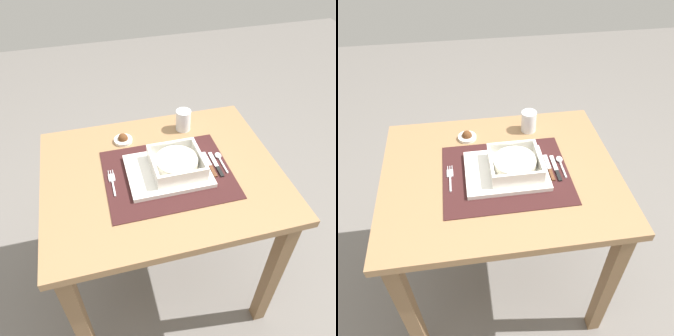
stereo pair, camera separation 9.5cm
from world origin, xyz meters
TOP-DOWN VIEW (x-y plane):
  - ground_plane at (0.00, 0.00)m, footprint 6.00×6.00m
  - dining_table at (0.00, 0.00)m, footprint 0.83×0.67m
  - placemat at (0.02, -0.02)m, footprint 0.44×0.35m
  - serving_plate at (0.02, -0.01)m, footprint 0.28×0.22m
  - porridge_bowl at (0.05, -0.01)m, footprint 0.18×0.18m
  - fork at (-0.18, -0.00)m, footprint 0.02×0.13m
  - spoon at (0.22, 0.01)m, footprint 0.02×0.11m
  - butter_knife at (0.20, -0.03)m, footprint 0.01×0.13m
  - bread_knife at (0.17, -0.02)m, footprint 0.01×0.13m
  - drinking_glass at (0.15, 0.23)m, footprint 0.06×0.06m
  - condiment_saucer at (-0.10, 0.21)m, footprint 0.07×0.07m

SIDE VIEW (x-z plane):
  - ground_plane at x=0.00m, z-range 0.00..0.00m
  - dining_table at x=0.00m, z-range 0.24..0.97m
  - placemat at x=0.02m, z-range 0.73..0.73m
  - fork at x=-0.18m, z-range 0.73..0.74m
  - butter_knife at x=0.20m, z-range 0.73..0.74m
  - bread_knife at x=0.17m, z-range 0.73..0.74m
  - spoon at x=0.22m, z-range 0.73..0.74m
  - condiment_saucer at x=-0.10m, z-range 0.72..0.76m
  - serving_plate at x=0.02m, z-range 0.73..0.75m
  - drinking_glass at x=0.15m, z-range 0.72..0.81m
  - porridge_bowl at x=0.05m, z-range 0.74..0.80m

